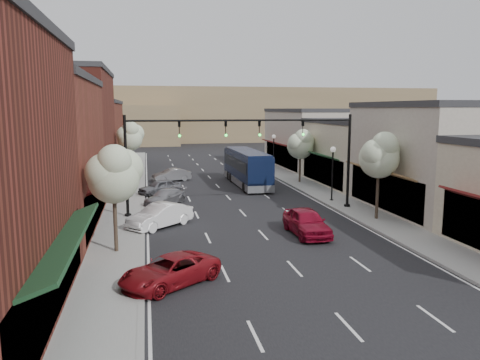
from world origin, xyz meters
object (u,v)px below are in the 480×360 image
signal_mast_right (318,147)px  parked_car_e (171,175)px  tree_right_far (301,143)px  tree_left_far (130,136)px  lamp_post_near (333,165)px  lamp_post_far (274,147)px  parked_car_a (170,271)px  parked_car_b (160,216)px  tree_left_near (114,173)px  signal_mast_left (162,150)px  parked_car_c (165,197)px  parked_car_d (160,187)px  coach_bus (247,167)px  red_hatchback (306,222)px  tree_right_near (380,154)px

signal_mast_right → parked_car_e: bearing=121.9°
tree_right_far → parked_car_e: bearing=163.0°
tree_left_far → lamp_post_near: tree_left_far is taller
lamp_post_far → lamp_post_near: bearing=-90.0°
parked_car_a → parked_car_b: size_ratio=1.00×
tree_left_far → parked_car_e: (4.05, -2.15, -3.95)m
signal_mast_right → tree_left_near: bearing=-149.9°
signal_mast_left → parked_car_c: signal_mast_left is taller
lamp_post_near → parked_car_c: size_ratio=1.08×
lamp_post_far → signal_mast_right: bearing=-96.2°
signal_mast_right → parked_car_b: bearing=-165.7°
parked_car_e → tree_right_far: bearing=52.8°
parked_car_a → parked_car_c: bearing=142.4°
signal_mast_right → tree_right_far: 12.27m
parked_car_d → parked_car_b: bearing=-29.9°
lamp_post_near → parked_car_d: size_ratio=1.17×
coach_bus → parked_car_d: coach_bus is taller
red_hatchback → tree_right_near: bearing=22.1°
tree_right_near → lamp_post_far: size_ratio=1.34×
coach_bus → parked_car_a: 26.40m
signal_mast_right → red_hatchback: (-3.11, -6.49, -3.83)m
tree_right_near → parked_car_a: bearing=-148.0°
tree_left_far → parked_car_c: (2.94, -13.88, -4.01)m
signal_mast_left → parked_car_c: bearing=85.6°
signal_mast_left → coach_bus: size_ratio=0.74×
signal_mast_left → tree_left_near: bearing=-108.1°
signal_mast_left → red_hatchback: signal_mast_left is taller
tree_left_near → parked_car_d: tree_left_near is taller
lamp_post_near → signal_mast_right: bearing=-131.1°
tree_right_far → coach_bus: size_ratio=0.49×
lamp_post_near → parked_car_c: lamp_post_near is taller
tree_left_far → parked_car_c: 14.74m
parked_car_a → parked_car_d: bearing=143.5°
signal_mast_right → signal_mast_left: (-11.24, 0.00, 0.00)m
tree_right_near → lamp_post_near: (-0.55, 6.56, -1.45)m
coach_bus → parked_car_c: coach_bus is taller
red_hatchback → parked_car_d: bearing=117.7°
tree_right_near → parked_car_b: tree_right_near is taller
red_hatchback → parked_car_c: size_ratio=1.14×
signal_mast_right → tree_right_far: signal_mast_right is taller
parked_car_b → signal_mast_right: bearing=62.7°
parked_car_b → parked_car_e: parked_car_b is taller
signal_mast_right → lamp_post_near: (2.18, 2.50, -1.62)m
tree_right_near → tree_right_far: size_ratio=1.10×
signal_mast_left → tree_right_near: 14.55m
tree_right_far → parked_car_b: (-14.26, -14.89, -3.25)m
tree_left_near → red_hatchback: (10.77, 1.56, -3.43)m
tree_right_far → parked_car_e: size_ratio=1.37×
tree_left_far → lamp_post_near: 22.33m
signal_mast_left → parked_car_d: signal_mast_left is taller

